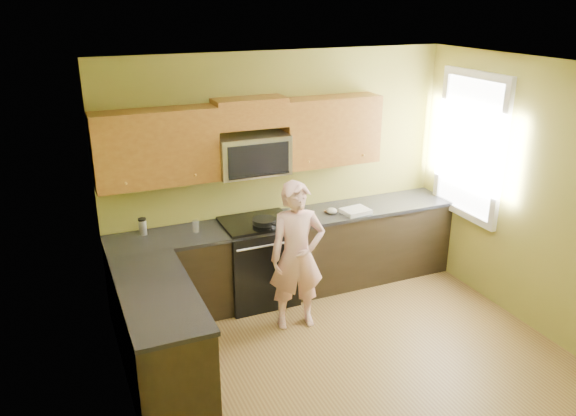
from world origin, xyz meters
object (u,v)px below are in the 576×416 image
microwave (252,174)px  butter_tub (290,224)px  woman (297,256)px  stove (258,261)px  travel_mug (143,235)px  frying_pan (264,224)px

microwave → butter_tub: microwave is taller
woman → butter_tub: size_ratio=11.33×
stove → butter_tub: butter_tub is taller
butter_tub → travel_mug: travel_mug is taller
frying_pan → travel_mug: 1.26m
travel_mug → woman: bearing=-31.0°
frying_pan → butter_tub: frying_pan is taller
woman → travel_mug: 1.61m
woman → travel_mug: size_ratio=8.70×
microwave → woman: (0.18, -0.77, -0.67)m
butter_tub → travel_mug: (-1.51, 0.31, 0.00)m
butter_tub → stove: bearing=157.3°
travel_mug → microwave: bearing=-2.7°
frying_pan → travel_mug: size_ratio=2.51×
frying_pan → butter_tub: bearing=-26.9°
stove → woman: bearing=-74.1°
woman → frying_pan: 0.59m
microwave → woman: bearing=-76.6°
frying_pan → travel_mug: (-1.23, 0.28, -0.03)m
butter_tub → frying_pan: bearing=172.6°
frying_pan → woman: bearing=-95.2°
microwave → butter_tub: 0.67m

